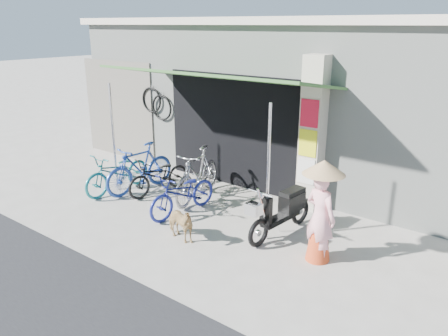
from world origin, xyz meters
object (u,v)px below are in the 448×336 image
Objects in this scene: bike_teal at (118,172)px; street_dog at (179,223)px; bike_silver at (198,174)px; moped at (282,211)px; nun at (321,212)px; bike_navy at (183,193)px; bike_black at (159,176)px; bike_blue at (140,168)px.

bike_teal is 2.33× the size of street_dog.
bike_silver reaches higher than street_dog.
street_dog is at bearing -128.79° from moped.
nun is (0.90, -0.43, 0.38)m from moped.
bike_teal is 0.94× the size of bike_silver.
bike_teal is at bearing -175.64° from bike_navy.
bike_blue is at bearing -153.89° from bike_black.
bike_teal is 1.82m from bike_silver.
bike_blue is 4.46m from nun.
bike_silver is (0.87, 0.25, 0.14)m from bike_black.
bike_teal reaches higher than bike_black.
bike_silver is 1.12× the size of bike_navy.
street_dog is at bearing -27.54° from bike_black.
moped is (3.89, 0.38, -0.01)m from bike_teal.
moped is at bearing -20.92° from bike_silver.
moped is at bearing -36.02° from street_dog.
moped reaches higher than bike_navy.
street_dog is (2.61, -0.88, -0.14)m from bike_teal.
bike_silver is 0.80m from bike_navy.
street_dog is 0.43× the size of moped.
bike_teal is 0.92m from bike_black.
bike_navy is (1.15, -0.49, 0.02)m from bike_black.
bike_navy is at bearing 47.47° from street_dog.
bike_black is (0.45, 0.14, -0.12)m from bike_blue.
street_dog is at bearing -18.31° from bike_teal.
bike_blue is 2.57m from street_dog.
bike_navy is 2.21× the size of street_dog.
bike_teal reaches higher than street_dog.
bike_blue is 1.08× the size of nun.
bike_black is at bearing 62.81° from street_dog.
bike_teal is 1.11× the size of bike_black.
nun reaches higher than street_dog.
bike_silver is at bearing 177.93° from moped.
moped is at bearing 5.88° from bike_teal.
moped is (1.94, 0.41, 0.01)m from bike_navy.
bike_black is at bearing -176.13° from bike_silver.
bike_teal is at bearing 80.71° from street_dog.
bike_navy is 0.99× the size of nun.
bike_teal is 1.01× the size of moped.
bike_black is 4.04m from nun.
bike_navy is (0.27, -0.74, -0.12)m from bike_silver.
bike_blue reaches higher than bike_teal.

